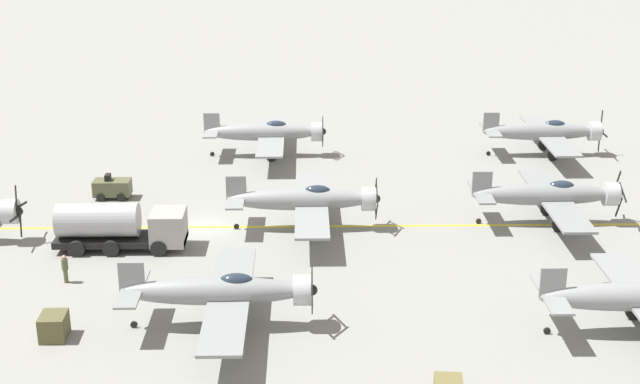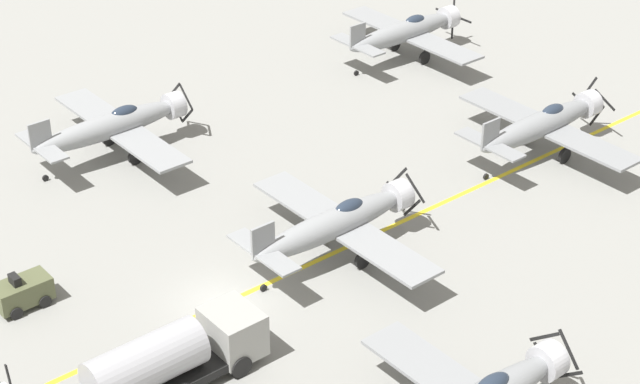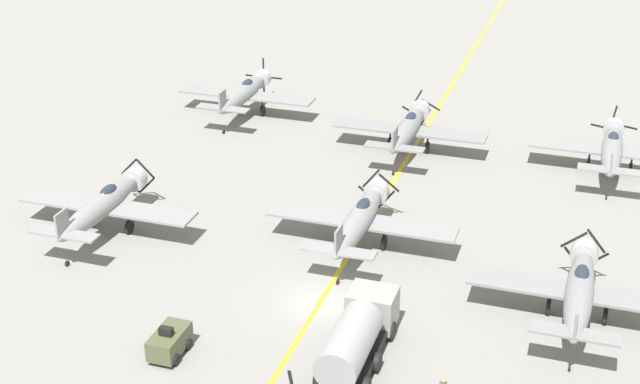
{
  "view_description": "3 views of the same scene",
  "coord_description": "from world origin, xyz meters",
  "px_view_note": "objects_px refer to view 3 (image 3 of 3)",
  "views": [
    {
      "loc": [
        54.45,
        6.58,
        21.77
      ],
      "look_at": [
        -1.53,
        7.59,
        1.86
      ],
      "focal_mm": 50.0,
      "sensor_mm": 36.0,
      "label": 1
    },
    {
      "loc": [
        33.93,
        -21.97,
        29.68
      ],
      "look_at": [
        -2.37,
        7.81,
        2.07
      ],
      "focal_mm": 60.0,
      "sensor_mm": 36.0,
      "label": 2
    },
    {
      "loc": [
        13.29,
        -40.5,
        27.15
      ],
      "look_at": [
        -3.15,
        9.49,
        2.07
      ],
      "focal_mm": 50.0,
      "sensor_mm": 36.0,
      "label": 3
    }
  ],
  "objects_px": {
    "airplane_mid_center": "(360,219)",
    "fuel_tanker": "(357,336)",
    "airplane_far_right": "(612,149)",
    "airplane_mid_left": "(103,204)",
    "airplane_far_center": "(408,128)",
    "airplane_far_left": "(244,93)",
    "tow_tractor": "(169,342)",
    "airplane_mid_right": "(580,290)"
  },
  "relations": [
    {
      "from": "airplane_far_right",
      "to": "airplane_mid_right",
      "type": "bearing_deg",
      "value": -94.89
    },
    {
      "from": "airplane_far_center",
      "to": "tow_tractor",
      "type": "relative_size",
      "value": 4.62
    },
    {
      "from": "airplane_far_left",
      "to": "fuel_tanker",
      "type": "distance_m",
      "value": 36.41
    },
    {
      "from": "airplane_far_right",
      "to": "airplane_mid_left",
      "type": "xyz_separation_m",
      "value": [
        -30.57,
        -19.76,
        0.0
      ]
    },
    {
      "from": "airplane_far_center",
      "to": "fuel_tanker",
      "type": "height_order",
      "value": "airplane_far_center"
    },
    {
      "from": "airplane_mid_left",
      "to": "airplane_far_center",
      "type": "distance_m",
      "value": 24.6
    },
    {
      "from": "airplane_mid_center",
      "to": "airplane_mid_right",
      "type": "height_order",
      "value": "same"
    },
    {
      "from": "airplane_mid_left",
      "to": "airplane_far_left",
      "type": "xyz_separation_m",
      "value": [
        0.23,
        22.78,
        0.0
      ]
    },
    {
      "from": "airplane_mid_left",
      "to": "airplane_far_center",
      "type": "bearing_deg",
      "value": 42.08
    },
    {
      "from": "airplane_mid_left",
      "to": "airplane_mid_right",
      "type": "bearing_deg",
      "value": -11.2
    },
    {
      "from": "airplane_mid_center",
      "to": "airplane_far_center",
      "type": "xyz_separation_m",
      "value": [
        -0.65,
        16.0,
        0.0
      ]
    },
    {
      "from": "airplane_far_left",
      "to": "fuel_tanker",
      "type": "xyz_separation_m",
      "value": [
        19.0,
        -31.05,
        -0.5
      ]
    },
    {
      "from": "airplane_far_left",
      "to": "fuel_tanker",
      "type": "bearing_deg",
      "value": -41.22
    },
    {
      "from": "airplane_mid_left",
      "to": "tow_tractor",
      "type": "height_order",
      "value": "airplane_mid_left"
    },
    {
      "from": "airplane_mid_center",
      "to": "airplane_far_center",
      "type": "bearing_deg",
      "value": 90.67
    },
    {
      "from": "airplane_far_right",
      "to": "airplane_far_center",
      "type": "height_order",
      "value": "airplane_far_right"
    },
    {
      "from": "tow_tractor",
      "to": "airplane_mid_left",
      "type": "bearing_deg",
      "value": 133.06
    },
    {
      "from": "airplane_mid_left",
      "to": "airplane_mid_right",
      "type": "relative_size",
      "value": 1.0
    },
    {
      "from": "airplane_far_left",
      "to": "airplane_mid_center",
      "type": "bearing_deg",
      "value": -33.72
    },
    {
      "from": "airplane_far_center",
      "to": "tow_tractor",
      "type": "distance_m",
      "value": 30.36
    },
    {
      "from": "airplane_mid_left",
      "to": "airplane_mid_center",
      "type": "distance_m",
      "value": 16.42
    },
    {
      "from": "airplane_mid_right",
      "to": "tow_tractor",
      "type": "distance_m",
      "value": 21.77
    },
    {
      "from": "airplane_mid_center",
      "to": "fuel_tanker",
      "type": "xyz_separation_m",
      "value": [
        3.11,
        -11.4,
        -0.5
      ]
    },
    {
      "from": "tow_tractor",
      "to": "airplane_mid_right",
      "type": "bearing_deg",
      "value": 26.07
    },
    {
      "from": "airplane_mid_center",
      "to": "tow_tractor",
      "type": "distance_m",
      "value": 15.18
    },
    {
      "from": "airplane_mid_left",
      "to": "airplane_far_left",
      "type": "height_order",
      "value": "airplane_far_left"
    },
    {
      "from": "airplane_mid_left",
      "to": "airplane_mid_center",
      "type": "xyz_separation_m",
      "value": [
        16.12,
        3.12,
        0.0
      ]
    },
    {
      "from": "airplane_mid_right",
      "to": "tow_tractor",
      "type": "bearing_deg",
      "value": -142.93
    },
    {
      "from": "airplane_mid_center",
      "to": "fuel_tanker",
      "type": "distance_m",
      "value": 11.83
    },
    {
      "from": "airplane_far_right",
      "to": "airplane_far_left",
      "type": "height_order",
      "value": "airplane_far_left"
    },
    {
      "from": "fuel_tanker",
      "to": "airplane_mid_center",
      "type": "bearing_deg",
      "value": 105.25
    },
    {
      "from": "airplane_mid_right",
      "to": "fuel_tanker",
      "type": "xyz_separation_m",
      "value": [
        -10.3,
        -7.12,
        -0.5
      ]
    },
    {
      "from": "airplane_mid_left",
      "to": "fuel_tanker",
      "type": "bearing_deg",
      "value": -32.24
    },
    {
      "from": "airplane_far_right",
      "to": "airplane_far_left",
      "type": "distance_m",
      "value": 30.49
    },
    {
      "from": "airplane_far_left",
      "to": "airplane_mid_right",
      "type": "bearing_deg",
      "value": -21.92
    },
    {
      "from": "airplane_far_right",
      "to": "airplane_mid_left",
      "type": "relative_size",
      "value": 1.0
    },
    {
      "from": "airplane_mid_left",
      "to": "airplane_mid_center",
      "type": "height_order",
      "value": "same"
    },
    {
      "from": "airplane_mid_left",
      "to": "tow_tractor",
      "type": "relative_size",
      "value": 4.62
    },
    {
      "from": "airplane_far_center",
      "to": "fuel_tanker",
      "type": "distance_m",
      "value": 27.66
    },
    {
      "from": "airplane_far_left",
      "to": "airplane_mid_right",
      "type": "distance_m",
      "value": 37.83
    },
    {
      "from": "airplane_far_center",
      "to": "fuel_tanker",
      "type": "xyz_separation_m",
      "value": [
        3.76,
        -27.4,
        -0.5
      ]
    },
    {
      "from": "airplane_far_center",
      "to": "fuel_tanker",
      "type": "bearing_deg",
      "value": -93.16
    }
  ]
}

